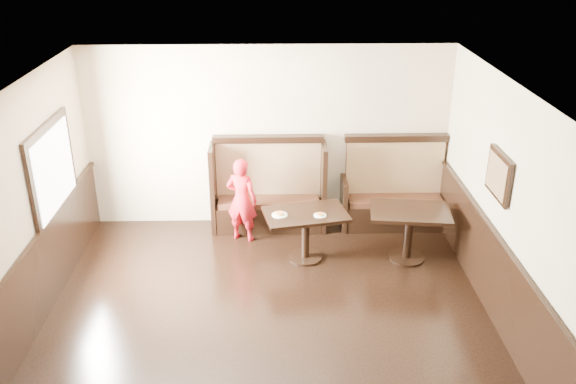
{
  "coord_description": "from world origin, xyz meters",
  "views": [
    {
      "loc": [
        0.08,
        -5.29,
        4.44
      ],
      "look_at": [
        0.28,
        2.35,
        1.0
      ],
      "focal_mm": 38.0,
      "sensor_mm": 36.0,
      "label": 1
    }
  ],
  "objects_px": {
    "booth_main": "(269,195)",
    "table_main": "(306,224)",
    "booth_neighbor": "(394,196)",
    "child": "(242,200)",
    "table_neighbor": "(409,223)"
  },
  "relations": [
    {
      "from": "table_neighbor",
      "to": "booth_neighbor",
      "type": "bearing_deg",
      "value": 97.71
    },
    {
      "from": "booth_main",
      "to": "booth_neighbor",
      "type": "bearing_deg",
      "value": -0.05
    },
    {
      "from": "booth_main",
      "to": "child",
      "type": "relative_size",
      "value": 1.35
    },
    {
      "from": "table_main",
      "to": "booth_main",
      "type": "bearing_deg",
      "value": 105.29
    },
    {
      "from": "booth_main",
      "to": "table_main",
      "type": "xyz_separation_m",
      "value": [
        0.52,
        -1.03,
        0.02
      ]
    },
    {
      "from": "booth_neighbor",
      "to": "table_neighbor",
      "type": "xyz_separation_m",
      "value": [
        0.01,
        -1.07,
        0.09
      ]
    },
    {
      "from": "booth_main",
      "to": "table_main",
      "type": "distance_m",
      "value": 1.15
    },
    {
      "from": "child",
      "to": "booth_neighbor",
      "type": "bearing_deg",
      "value": -149.85
    },
    {
      "from": "booth_neighbor",
      "to": "table_neighbor",
      "type": "distance_m",
      "value": 1.07
    },
    {
      "from": "table_main",
      "to": "table_neighbor",
      "type": "relative_size",
      "value": 1.06
    },
    {
      "from": "table_main",
      "to": "child",
      "type": "height_order",
      "value": "child"
    },
    {
      "from": "booth_main",
      "to": "table_neighbor",
      "type": "height_order",
      "value": "booth_main"
    },
    {
      "from": "table_main",
      "to": "booth_neighbor",
      "type": "bearing_deg",
      "value": 24.18
    },
    {
      "from": "booth_neighbor",
      "to": "table_main",
      "type": "bearing_deg",
      "value": -144.32
    },
    {
      "from": "table_neighbor",
      "to": "child",
      "type": "distance_m",
      "value": 2.44
    }
  ]
}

